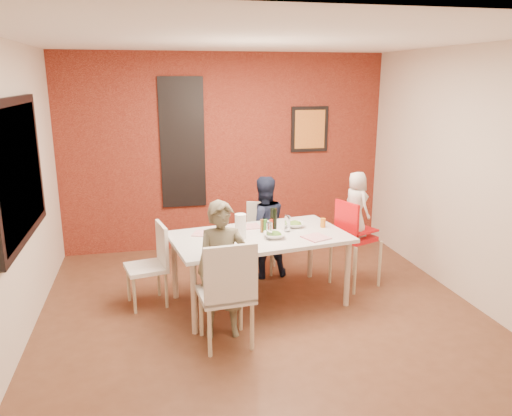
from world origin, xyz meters
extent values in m
plane|color=brown|center=(0.00, 0.00, 0.00)|extent=(4.50, 4.50, 0.00)
cube|color=white|center=(0.00, 0.00, 2.70)|extent=(4.50, 4.50, 0.02)
cube|color=beige|center=(0.00, 2.25, 1.35)|extent=(4.50, 0.02, 2.70)
cube|color=beige|center=(0.00, -2.25, 1.35)|extent=(4.50, 0.02, 2.70)
cube|color=beige|center=(-2.25, 0.00, 1.35)|extent=(0.02, 4.50, 2.70)
cube|color=beige|center=(2.25, 0.00, 1.35)|extent=(0.02, 4.50, 2.70)
cube|color=maroon|center=(0.00, 2.23, 1.35)|extent=(4.50, 0.02, 2.70)
cube|color=black|center=(-2.22, 0.20, 1.55)|extent=(0.05, 1.70, 1.30)
cube|color=black|center=(-2.21, 0.20, 1.55)|extent=(0.02, 1.55, 1.15)
cube|color=silver|center=(-0.60, 2.21, 1.50)|extent=(0.55, 0.03, 1.70)
cube|color=black|center=(-0.60, 2.21, 1.50)|extent=(0.60, 0.03, 1.76)
cube|color=black|center=(1.20, 2.21, 1.65)|extent=(0.54, 0.03, 0.64)
cube|color=orange|center=(1.20, 2.19, 1.65)|extent=(0.44, 0.01, 0.54)
cube|color=silver|center=(0.03, 0.28, 0.74)|extent=(1.95, 1.28, 0.04)
cylinder|color=#C2A890|center=(-0.72, -0.27, 0.36)|extent=(0.06, 0.06, 0.72)
cylinder|color=#C2A890|center=(-0.85, 0.57, 0.36)|extent=(0.06, 0.06, 0.72)
cylinder|color=#C2A890|center=(0.92, -0.01, 0.36)|extent=(0.06, 0.06, 0.72)
cylinder|color=#C2A890|center=(0.79, 0.83, 0.36)|extent=(0.06, 0.06, 0.72)
cube|color=beige|center=(-0.46, -0.50, 0.48)|extent=(0.50, 0.50, 0.05)
cube|color=beige|center=(-0.44, -0.71, 0.74)|extent=(0.47, 0.08, 0.53)
cylinder|color=#C1AF8F|center=(-0.28, -0.29, 0.23)|extent=(0.04, 0.04, 0.46)
cylinder|color=#C1AF8F|center=(-0.25, -0.67, 0.23)|extent=(0.04, 0.04, 0.46)
cylinder|color=#C1AF8F|center=(-0.66, -0.32, 0.23)|extent=(0.04, 0.04, 0.46)
cylinder|color=#C1AF8F|center=(-0.63, -0.71, 0.23)|extent=(0.04, 0.04, 0.46)
cube|color=beige|center=(0.24, 1.16, 0.40)|extent=(0.51, 0.51, 0.04)
cube|color=beige|center=(0.30, 1.33, 0.62)|extent=(0.38, 0.17, 0.45)
cylinder|color=#BDAD8C|center=(0.03, 1.07, 0.19)|extent=(0.03, 0.03, 0.38)
cylinder|color=#BDAD8C|center=(0.15, 1.37, 0.19)|extent=(0.03, 0.03, 0.38)
cylinder|color=#BDAD8C|center=(0.33, 0.95, 0.19)|extent=(0.03, 0.03, 0.38)
cylinder|color=#BDAD8C|center=(0.45, 1.25, 0.19)|extent=(0.03, 0.03, 0.38)
cube|color=white|center=(-1.15, 0.47, 0.42)|extent=(0.48, 0.48, 0.05)
cube|color=white|center=(-0.97, 0.51, 0.65)|extent=(0.12, 0.41, 0.46)
cylinder|color=tan|center=(-1.35, 0.60, 0.20)|extent=(0.03, 0.03, 0.40)
cylinder|color=tan|center=(-1.02, 0.67, 0.20)|extent=(0.03, 0.03, 0.40)
cylinder|color=tan|center=(-1.28, 0.28, 0.20)|extent=(0.03, 0.03, 0.40)
cylinder|color=tan|center=(-0.96, 0.34, 0.20)|extent=(0.03, 0.03, 0.40)
cube|color=red|center=(1.23, 0.49, 0.58)|extent=(0.46, 0.46, 0.05)
cube|color=red|center=(1.07, 0.43, 0.81)|extent=(0.16, 0.34, 0.42)
cube|color=red|center=(1.23, 0.49, 0.68)|extent=(0.46, 0.46, 0.02)
cylinder|color=#B9AB89|center=(1.48, 0.38, 0.28)|extent=(0.03, 0.03, 0.55)
cylinder|color=#B9AB89|center=(1.11, 0.23, 0.28)|extent=(0.03, 0.03, 0.55)
cylinder|color=#B9AB89|center=(1.34, 0.75, 0.28)|extent=(0.03, 0.03, 0.55)
cylinder|color=#B9AB89|center=(0.97, 0.60, 0.28)|extent=(0.03, 0.03, 0.55)
imported|color=brown|center=(-0.46, -0.34, 0.65)|extent=(0.49, 0.34, 1.30)
imported|color=black|center=(0.24, 1.00, 0.62)|extent=(0.64, 0.52, 1.24)
imported|color=beige|center=(1.21, 0.49, 0.98)|extent=(0.32, 0.41, 0.74)
cube|color=white|center=(-0.29, -0.11, 0.76)|extent=(0.20, 0.20, 0.01)
cube|color=silver|center=(0.00, 0.59, 0.76)|extent=(0.22, 0.22, 0.01)
cube|color=white|center=(0.58, 0.06, 0.76)|extent=(0.31, 0.31, 0.01)
cube|color=white|center=(-0.53, 0.45, 0.76)|extent=(0.29, 0.29, 0.01)
imported|color=white|center=(0.16, 0.16, 0.79)|extent=(0.24, 0.24, 0.05)
imported|color=white|center=(0.48, 0.48, 0.78)|extent=(0.21, 0.21, 0.05)
cylinder|color=black|center=(0.20, 0.35, 0.89)|extent=(0.07, 0.07, 0.27)
cylinder|color=white|center=(0.10, 0.13, 0.85)|extent=(0.06, 0.06, 0.18)
cylinder|color=white|center=(0.35, 0.34, 0.85)|extent=(0.06, 0.06, 0.18)
cylinder|color=white|center=(-0.18, 0.22, 0.89)|extent=(0.12, 0.12, 0.26)
cylinder|color=red|center=(0.16, 0.31, 0.84)|extent=(0.04, 0.04, 0.15)
cylinder|color=#2F7326|center=(0.11, 0.34, 0.83)|extent=(0.04, 0.04, 0.15)
cylinder|color=brown|center=(0.08, 0.37, 0.83)|extent=(0.04, 0.04, 0.14)
cylinder|color=orange|center=(0.78, 0.41, 0.81)|extent=(0.06, 0.06, 0.10)
camera|label=1|loc=(-1.08, -4.59, 2.37)|focal=35.00mm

